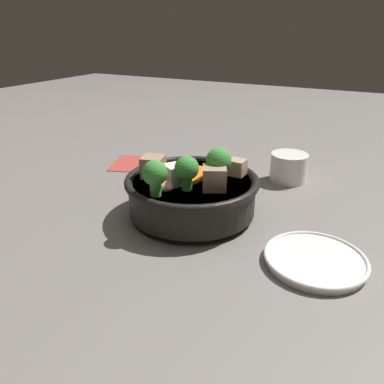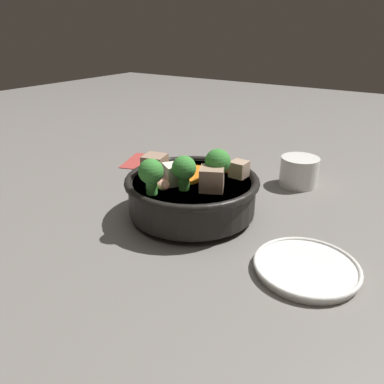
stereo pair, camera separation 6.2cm
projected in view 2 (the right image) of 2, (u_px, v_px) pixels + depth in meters
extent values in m
plane|color=slate|center=(192.00, 215.00, 0.64)|extent=(3.00, 3.00, 0.00)
cylinder|color=black|center=(192.00, 212.00, 0.63)|extent=(0.11, 0.11, 0.01)
cylinder|color=black|center=(192.00, 195.00, 0.62)|extent=(0.21, 0.21, 0.05)
torus|color=black|center=(192.00, 180.00, 0.61)|extent=(0.22, 0.22, 0.01)
cylinder|color=brown|center=(192.00, 188.00, 0.62)|extent=(0.19, 0.19, 0.03)
cylinder|color=orange|center=(192.00, 179.00, 0.61)|extent=(0.05, 0.05, 0.01)
cylinder|color=orange|center=(227.00, 168.00, 0.65)|extent=(0.04, 0.04, 0.01)
cylinder|color=orange|center=(200.00, 170.00, 0.64)|extent=(0.06, 0.06, 0.01)
cylinder|color=green|center=(152.00, 187.00, 0.56)|extent=(0.02, 0.02, 0.02)
sphere|color=#388433|center=(151.00, 171.00, 0.55)|extent=(0.04, 0.04, 0.04)
cylinder|color=green|center=(217.00, 177.00, 0.59)|extent=(0.02, 0.02, 0.02)
sphere|color=#388433|center=(218.00, 162.00, 0.58)|extent=(0.04, 0.04, 0.04)
cylinder|color=green|center=(184.00, 183.00, 0.57)|extent=(0.02, 0.02, 0.02)
sphere|color=#388433|center=(184.00, 168.00, 0.56)|extent=(0.04, 0.04, 0.04)
cube|color=silver|center=(175.00, 174.00, 0.59)|extent=(0.04, 0.04, 0.03)
cube|color=#9E7F66|center=(155.00, 165.00, 0.62)|extent=(0.04, 0.04, 0.04)
cube|color=tan|center=(239.00, 169.00, 0.62)|extent=(0.03, 0.03, 0.03)
cube|color=#9E7F66|center=(212.00, 179.00, 0.57)|extent=(0.05, 0.05, 0.04)
ellipsoid|color=#EA9E84|center=(160.00, 183.00, 0.58)|extent=(0.04, 0.05, 0.02)
cylinder|color=white|center=(306.00, 269.00, 0.49)|extent=(0.13, 0.13, 0.01)
torus|color=white|center=(307.00, 265.00, 0.48)|extent=(0.14, 0.14, 0.01)
cylinder|color=white|center=(299.00, 171.00, 0.74)|extent=(0.07, 0.07, 0.06)
cylinder|color=brown|center=(300.00, 163.00, 0.74)|extent=(0.06, 0.06, 0.00)
cube|color=#A33833|center=(143.00, 161.00, 0.88)|extent=(0.13, 0.11, 0.00)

